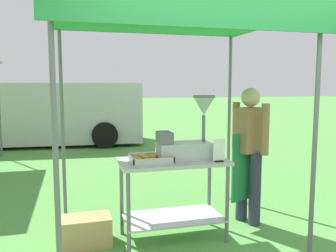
{
  "coord_description": "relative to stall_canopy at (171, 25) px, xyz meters",
  "views": [
    {
      "loc": [
        -1.25,
        -2.57,
        1.64
      ],
      "look_at": [
        -0.26,
        1.1,
        1.2
      ],
      "focal_mm": 37.43,
      "sensor_mm": 36.0,
      "label": 1
    }
  ],
  "objects": [
    {
      "name": "donut_cart",
      "position": [
        -0.0,
        -0.1,
        -1.64
      ],
      "size": [
        1.13,
        0.6,
        0.86
      ],
      "color": "#B7B7BC",
      "rests_on": "ground"
    },
    {
      "name": "stall_canopy",
      "position": [
        0.0,
        0.0,
        0.0
      ],
      "size": [
        2.47,
        2.04,
        2.36
      ],
      "color": "slate",
      "rests_on": "ground"
    },
    {
      "name": "ground_plane",
      "position": [
        0.26,
        5.0,
        -2.26
      ],
      "size": [
        70.0,
        70.0,
        0.0
      ],
      "primitive_type": "plane",
      "color": "#519342"
    },
    {
      "name": "donut_tray",
      "position": [
        -0.26,
        -0.13,
        -1.37
      ],
      "size": [
        0.41,
        0.34,
        0.07
      ],
      "color": "#B7B7BC",
      "rests_on": "donut_cart"
    },
    {
      "name": "menu_sign",
      "position": [
        0.43,
        -0.31,
        -1.3
      ],
      "size": [
        0.13,
        0.05,
        0.23
      ],
      "color": "black",
      "rests_on": "donut_cart"
    },
    {
      "name": "donut_fryer",
      "position": [
        0.16,
        -0.1,
        -1.17
      ],
      "size": [
        0.62,
        0.28,
        0.67
      ],
      "color": "#B7B7BC",
      "rests_on": "donut_cart"
    },
    {
      "name": "supply_crate",
      "position": [
        -0.93,
        -0.03,
        -2.11
      ],
      "size": [
        0.55,
        0.33,
        0.3
      ],
      "color": "tan",
      "rests_on": "ground"
    },
    {
      "name": "van_silver",
      "position": [
        -1.78,
        6.66,
        -1.38
      ],
      "size": [
        5.38,
        2.41,
        1.69
      ],
      "color": "#BCBCC1",
      "rests_on": "ground"
    },
    {
      "name": "vendor",
      "position": [
        0.99,
        0.1,
        -1.35
      ],
      "size": [
        0.46,
        0.53,
        1.61
      ],
      "color": "#2D3347",
      "rests_on": "ground"
    }
  ]
}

